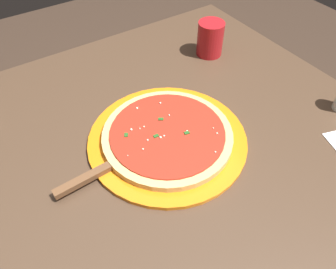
% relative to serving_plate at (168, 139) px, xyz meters
% --- Properties ---
extents(ground_plane, '(5.00, 5.00, 0.00)m').
position_rel_serving_plate_xyz_m(ground_plane, '(0.00, -0.04, -0.78)').
color(ground_plane, '#38281E').
extents(restaurant_table, '(1.05, 0.91, 0.78)m').
position_rel_serving_plate_xyz_m(restaurant_table, '(0.00, -0.04, -0.14)').
color(restaurant_table, black).
rests_on(restaurant_table, ground_plane).
extents(serving_plate, '(0.37, 0.37, 0.01)m').
position_rel_serving_plate_xyz_m(serving_plate, '(0.00, 0.00, 0.00)').
color(serving_plate, orange).
rests_on(serving_plate, restaurant_table).
extents(pizza, '(0.30, 0.30, 0.02)m').
position_rel_serving_plate_xyz_m(pizza, '(0.00, -0.00, 0.01)').
color(pizza, '#DBB26B').
rests_on(pizza, serving_plate).
extents(pizza_server, '(0.22, 0.07, 0.01)m').
position_rel_serving_plate_xyz_m(pizza_server, '(0.17, 0.01, 0.01)').
color(pizza_server, silver).
rests_on(pizza_server, serving_plate).
extents(cup_tall_drink, '(0.08, 0.08, 0.10)m').
position_rel_serving_plate_xyz_m(cup_tall_drink, '(-0.31, -0.24, 0.05)').
color(cup_tall_drink, '#B2191E').
rests_on(cup_tall_drink, restaurant_table).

